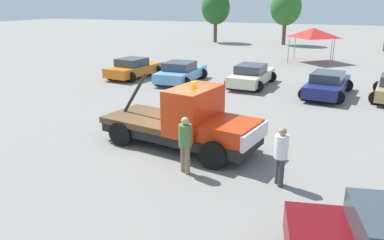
{
  "coord_description": "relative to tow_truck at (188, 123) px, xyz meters",
  "views": [
    {
      "loc": [
        5.45,
        -11.35,
        4.98
      ],
      "look_at": [
        0.5,
        0.0,
        1.05
      ],
      "focal_mm": 35.0,
      "sensor_mm": 36.0,
      "label": 1
    }
  ],
  "objects": [
    {
      "name": "tree_center",
      "position": [
        -3.09,
        35.04,
        3.34
      ],
      "size": [
        3.58,
        3.58,
        6.39
      ],
      "color": "brown",
      "rests_on": "ground"
    },
    {
      "name": "canopy_tent_red",
      "position": [
        1.58,
        22.4,
        1.51
      ],
      "size": [
        3.42,
        3.42,
        2.86
      ],
      "color": "#9E9EA3",
      "rests_on": "ground"
    },
    {
      "name": "parked_car_orange",
      "position": [
        -8.66,
        10.31,
        -0.3
      ],
      "size": [
        2.73,
        4.46,
        1.34
      ],
      "rotation": [
        0.0,
        0.0,
        1.46
      ],
      "color": "orange",
      "rests_on": "ground"
    },
    {
      "name": "person_near_truck",
      "position": [
        3.52,
        -1.53,
        0.05
      ],
      "size": [
        0.38,
        0.38,
        1.72
      ],
      "rotation": [
        0.0,
        0.0,
        0.61
      ],
      "color": "#38383D",
      "rests_on": "ground"
    },
    {
      "name": "traffic_cone",
      "position": [
        -1.08,
        5.4,
        -0.69
      ],
      "size": [
        0.4,
        0.4,
        0.55
      ],
      "color": "black",
      "rests_on": "ground"
    },
    {
      "name": "ground_plane",
      "position": [
        -0.35,
        0.05,
        -0.95
      ],
      "size": [
        160.0,
        160.0,
        0.0
      ],
      "primitive_type": "plane",
      "color": "gray"
    },
    {
      "name": "person_at_hood",
      "position": [
        0.75,
        -1.85,
        0.07
      ],
      "size": [
        0.39,
        0.39,
        1.77
      ],
      "rotation": [
        0.0,
        0.0,
        1.04
      ],
      "color": "#847051",
      "rests_on": "ground"
    },
    {
      "name": "parked_car_skyblue",
      "position": [
        -5.06,
        10.2,
        -0.3
      ],
      "size": [
        2.6,
        4.57,
        1.34
      ],
      "rotation": [
        0.0,
        0.0,
        1.61
      ],
      "color": "#669ED1",
      "rests_on": "ground"
    },
    {
      "name": "tow_truck",
      "position": [
        0.0,
        0.0,
        0.0
      ],
      "size": [
        6.0,
        2.92,
        2.51
      ],
      "rotation": [
        0.0,
        0.0,
        -0.15
      ],
      "color": "black",
      "rests_on": "ground"
    },
    {
      "name": "tree_left",
      "position": [
        -11.59,
        34.38,
        3.26
      ],
      "size": [
        3.51,
        3.51,
        6.27
      ],
      "color": "brown",
      "rests_on": "ground"
    },
    {
      "name": "parked_car_cream",
      "position": [
        -0.63,
        10.97,
        -0.3
      ],
      "size": [
        2.47,
        4.68,
        1.34
      ],
      "rotation": [
        0.0,
        0.0,
        1.54
      ],
      "color": "beige",
      "rests_on": "ground"
    },
    {
      "name": "parked_car_navy",
      "position": [
        3.86,
        10.13,
        -0.3
      ],
      "size": [
        2.65,
        4.98,
        1.34
      ],
      "rotation": [
        0.0,
        0.0,
        1.48
      ],
      "color": "navy",
      "rests_on": "ground"
    }
  ]
}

